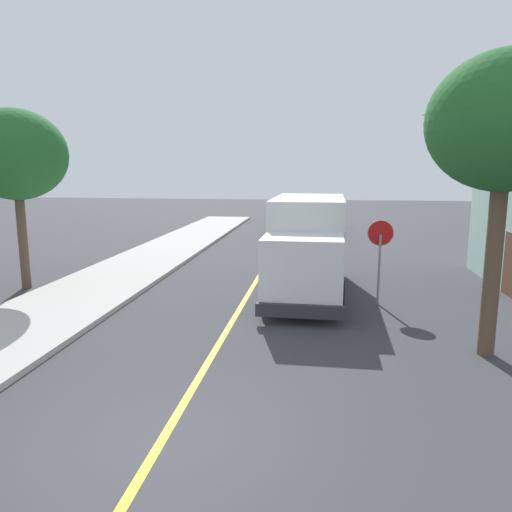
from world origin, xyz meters
name	(u,v)px	position (x,y,z in m)	size (l,w,h in m)	color
ground_plane	(160,443)	(0.00, 0.00, 0.00)	(120.00, 120.00, 0.00)	#38383D
sidewalk_curb	(4,336)	(-5.40, 4.00, 0.07)	(3.60, 60.00, 0.15)	#ADAAA3
centre_line_yellow	(252,288)	(0.00, 10.00, 0.00)	(0.16, 56.00, 0.01)	gold
box_truck	(308,241)	(1.94, 9.85, 1.77)	(2.53, 7.22, 3.20)	silver
parked_car_near	(309,243)	(1.85, 15.92, 0.79)	(1.81, 4.40, 1.67)	silver
parked_car_mid	(313,225)	(1.86, 23.13, 0.79)	(1.93, 4.45, 1.67)	black
parked_car_far	(322,216)	(2.45, 28.98, 0.79)	(1.83, 4.41, 1.67)	maroon
stop_sign	(380,246)	(4.20, 8.51, 1.86)	(0.80, 0.10, 2.65)	gray
street_tree_near	(16,155)	(-7.95, 8.97, 4.64)	(3.42, 3.42, 6.20)	brown
street_tree_far_side	(505,124)	(6.20, 4.55, 5.12)	(3.29, 3.29, 6.65)	brown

